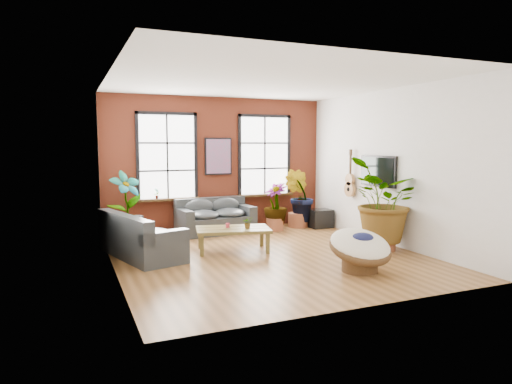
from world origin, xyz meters
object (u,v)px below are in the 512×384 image
(sofa_back, at_px, (215,217))
(sofa_left, at_px, (139,237))
(papasan_chair, at_px, (360,248))
(coffee_table, at_px, (233,231))

(sofa_back, height_order, sofa_left, sofa_left)
(sofa_back, bearing_deg, sofa_left, -145.91)
(sofa_left, height_order, papasan_chair, sofa_left)
(sofa_back, height_order, papasan_chair, sofa_back)
(sofa_back, relative_size, coffee_table, 1.18)
(coffee_table, xyz_separation_m, papasan_chair, (1.55, -2.37, -0.01))
(sofa_left, relative_size, papasan_chair, 2.11)
(sofa_back, xyz_separation_m, coffee_table, (-0.26, -2.08, 0.04))
(sofa_left, distance_m, papasan_chair, 4.37)
(coffee_table, bearing_deg, sofa_back, 95.92)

